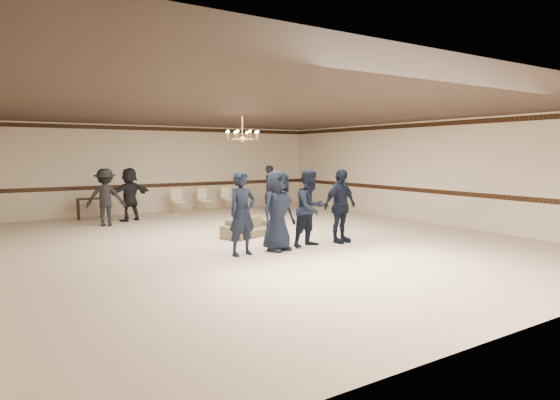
# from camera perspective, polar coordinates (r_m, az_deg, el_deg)

# --- Properties ---
(room) EXTENTS (12.01, 14.01, 3.21)m
(room) POSITION_cam_1_polar(r_m,az_deg,el_deg) (11.78, -2.24, 2.82)
(room) COLOR beige
(room) RESTS_ON ground
(chair_rail) EXTENTS (12.00, 0.02, 0.14)m
(chair_rail) POSITION_cam_1_polar(r_m,az_deg,el_deg) (18.18, -13.42, 1.77)
(chair_rail) COLOR black
(chair_rail) RESTS_ON wall_back
(crown_molding) EXTENTS (12.00, 0.02, 0.14)m
(crown_molding) POSITION_cam_1_polar(r_m,az_deg,el_deg) (18.17, -13.57, 8.33)
(crown_molding) COLOR black
(crown_molding) RESTS_ON wall_back
(chandelier) EXTENTS (0.94, 0.94, 0.89)m
(chandelier) POSITION_cam_1_polar(r_m,az_deg,el_deg) (12.66, -4.57, 8.77)
(chandelier) COLOR gold
(chandelier) RESTS_ON ceiling
(boy_a) EXTENTS (0.71, 0.52, 1.81)m
(boy_a) POSITION_cam_1_polar(r_m,az_deg,el_deg) (10.10, -4.58, -1.62)
(boy_a) COLOR black
(boy_a) RESTS_ON floor
(boy_b) EXTENTS (1.00, 0.77, 1.81)m
(boy_b) POSITION_cam_1_polar(r_m,az_deg,el_deg) (10.55, -0.26, -1.29)
(boy_b) COLOR black
(boy_b) RESTS_ON floor
(boy_c) EXTENTS (0.99, 0.83, 1.81)m
(boy_c) POSITION_cam_1_polar(r_m,az_deg,el_deg) (11.05, 3.69, -0.98)
(boy_c) COLOR black
(boy_c) RESTS_ON floor
(boy_d) EXTENTS (1.12, 0.61, 1.81)m
(boy_d) POSITION_cam_1_polar(r_m,az_deg,el_deg) (11.60, 7.28, -0.70)
(boy_d) COLOR black
(boy_d) RESTS_ON floor
(settee) EXTENTS (1.78, 1.16, 0.48)m
(settee) POSITION_cam_1_polar(r_m,az_deg,el_deg) (12.52, -3.61, -3.27)
(settee) COLOR #6A6447
(settee) RESTS_ON floor
(adult_left) EXTENTS (1.27, 0.96, 1.73)m
(adult_left) POSITION_cam_1_polar(r_m,az_deg,el_deg) (15.11, -20.32, 0.31)
(adult_left) COLOR black
(adult_left) RESTS_ON floor
(adult_mid) EXTENTS (1.69, 0.97, 1.73)m
(adult_mid) POSITION_cam_1_polar(r_m,az_deg,el_deg) (16.00, -17.70, 0.67)
(adult_mid) COLOR black
(adult_mid) RESTS_ON floor
(adult_right) EXTENTS (0.73, 0.59, 1.73)m
(adult_right) POSITION_cam_1_polar(r_m,az_deg,el_deg) (17.64, -1.14, 1.38)
(adult_right) COLOR black
(adult_right) RESTS_ON floor
(banquet_chair_left) EXTENTS (0.46, 0.46, 0.88)m
(banquet_chair_left) POSITION_cam_1_polar(r_m,az_deg,el_deg) (17.54, -12.17, -0.17)
(banquet_chair_left) COLOR #EFE0C9
(banquet_chair_left) RESTS_ON floor
(banquet_chair_mid) EXTENTS (0.47, 0.47, 0.88)m
(banquet_chair_mid) POSITION_cam_1_polar(r_m,az_deg,el_deg) (17.91, -9.17, 0.01)
(banquet_chair_mid) COLOR #EFE0C9
(banquet_chair_mid) RESTS_ON floor
(banquet_chair_right) EXTENTS (0.46, 0.46, 0.88)m
(banquet_chair_right) POSITION_cam_1_polar(r_m,az_deg,el_deg) (18.33, -6.30, 0.17)
(banquet_chair_right) COLOR #EFE0C9
(banquet_chair_right) RESTS_ON floor
(console_table) EXTENTS (0.85, 0.38, 0.70)m
(console_table) POSITION_cam_1_polar(r_m,az_deg,el_deg) (16.95, -21.95, -0.96)
(console_table) COLOR black
(console_table) RESTS_ON floor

